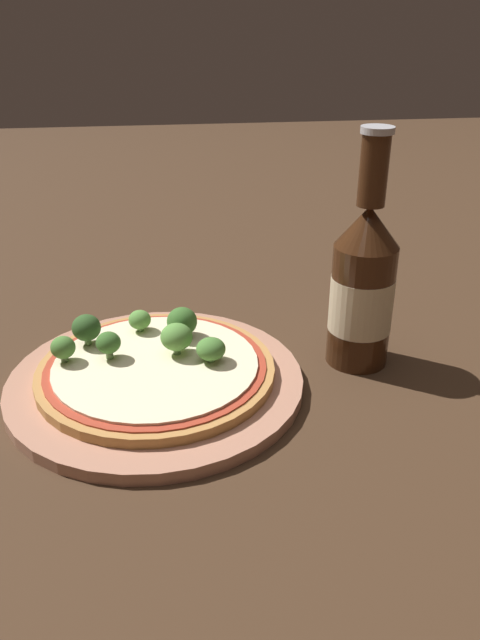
{
  "coord_description": "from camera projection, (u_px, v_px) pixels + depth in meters",
  "views": [
    {
      "loc": [
        0.02,
        -0.5,
        0.33
      ],
      "look_at": [
        0.09,
        0.02,
        0.06
      ],
      "focal_mm": 35.0,
      "sensor_mm": 36.0,
      "label": 1
    }
  ],
  "objects": [
    {
      "name": "broccoli_floret_0",
      "position": [
        108.0,
        343.0,
        0.59
      ],
      "size": [
        0.02,
        0.02,
        0.03
      ],
      "color": "#6B8E51",
      "rests_on": "pizza"
    },
    {
      "name": "broccoli_floret_4",
      "position": [
        176.0,
        337.0,
        0.6
      ],
      "size": [
        0.03,
        0.03,
        0.03
      ],
      "color": "#6B8E51",
      "rests_on": "pizza"
    },
    {
      "name": "broccoli_floret_3",
      "position": [
        63.0,
        348.0,
        0.59
      ],
      "size": [
        0.02,
        0.02,
        0.03
      ],
      "color": "#6B8E51",
      "rests_on": "pizza"
    },
    {
      "name": "pizza",
      "position": [
        156.0,
        369.0,
        0.59
      ],
      "size": [
        0.23,
        0.23,
        0.01
      ],
      "color": "#B77F42",
      "rests_on": "plate"
    },
    {
      "name": "plate",
      "position": [
        156.0,
        382.0,
        0.6
      ],
      "size": [
        0.28,
        0.28,
        0.01
      ],
      "color": "tan",
      "rests_on": "ground_plane"
    },
    {
      "name": "broccoli_floret_5",
      "position": [
        182.0,
        322.0,
        0.63
      ],
      "size": [
        0.03,
        0.03,
        0.03
      ],
      "color": "#6B8E51",
      "rests_on": "pizza"
    },
    {
      "name": "broccoli_floret_1",
      "position": [
        140.0,
        320.0,
        0.64
      ],
      "size": [
        0.02,
        0.02,
        0.02
      ],
      "color": "#6B8E51",
      "rests_on": "pizza"
    },
    {
      "name": "broccoli_floret_2",
      "position": [
        86.0,
        328.0,
        0.61
      ],
      "size": [
        0.03,
        0.03,
        0.03
      ],
      "color": "#6B8E51",
      "rests_on": "pizza"
    },
    {
      "name": "broccoli_floret_6",
      "position": [
        211.0,
        349.0,
        0.59
      ],
      "size": [
        0.03,
        0.03,
        0.02
      ],
      "color": "#6B8E51",
      "rests_on": "pizza"
    },
    {
      "name": "beer_bottle",
      "position": [
        363.0,
        285.0,
        0.61
      ],
      "size": [
        0.06,
        0.06,
        0.23
      ],
      "color": "#381E0F",
      "rests_on": "ground_plane"
    },
    {
      "name": "ground_plane",
      "position": [
        148.0,
        392.0,
        0.59
      ],
      "size": [
        3.0,
        3.0,
        0.0
      ],
      "primitive_type": "plane",
      "color": "#3D2819"
    }
  ]
}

